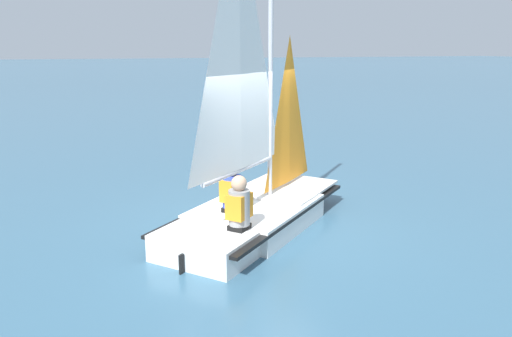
# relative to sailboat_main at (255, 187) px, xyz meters

# --- Properties ---
(ground_plane) EXTENTS (260.00, 260.00, 0.00)m
(ground_plane) POSITION_rel_sailboat_main_xyz_m (-0.03, -0.02, -0.68)
(ground_plane) COLOR #38607A
(sailboat_main) EXTENTS (3.88, 3.66, 5.09)m
(sailboat_main) POSITION_rel_sailboat_main_xyz_m (0.00, 0.00, 0.00)
(sailboat_main) COLOR white
(sailboat_main) RESTS_ON ground_plane
(sailor_helm) EXTENTS (0.43, 0.42, 1.16)m
(sailor_helm) POSITION_rel_sailboat_main_xyz_m (0.44, 0.18, -0.06)
(sailor_helm) COLOR black
(sailor_helm) RESTS_ON ground_plane
(sailor_crew) EXTENTS (0.43, 0.42, 1.16)m
(sailor_crew) POSITION_rel_sailboat_main_xyz_m (0.59, 0.97, -0.06)
(sailor_crew) COLOR black
(sailor_crew) RESTS_ON ground_plane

